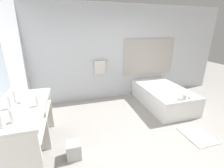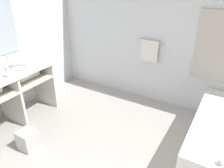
# 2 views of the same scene
# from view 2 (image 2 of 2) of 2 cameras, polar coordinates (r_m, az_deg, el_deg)

# --- Properties ---
(wall_back_with_blinds) EXTENTS (7.40, 0.13, 2.70)m
(wall_back_with_blinds) POSITION_cam_2_polar(r_m,az_deg,el_deg) (3.88, 15.46, 12.87)
(wall_back_with_blinds) COLOR silver
(wall_back_with_blinds) RESTS_ON ground_plane
(vanity_counter) EXTENTS (0.63, 1.42, 0.90)m
(vanity_counter) POSITION_cam_2_polar(r_m,az_deg,el_deg) (3.74, -25.15, -0.53)
(vanity_counter) COLOR silver
(vanity_counter) RESTS_ON ground_plane
(sink_faucet) EXTENTS (0.09, 0.04, 0.18)m
(sink_faucet) POSITION_cam_2_polar(r_m,az_deg,el_deg) (3.85, -25.44, 5.60)
(sink_faucet) COLOR silver
(sink_faucet) RESTS_ON vanity_counter
(soap_dispenser) EXTENTS (0.05, 0.05, 0.18)m
(soap_dispenser) POSITION_cam_2_polar(r_m,az_deg,el_deg) (3.40, -25.47, 2.82)
(soap_dispenser) COLOR white
(soap_dispenser) RESTS_ON vanity_counter
(waste_bin) EXTENTS (0.23, 0.23, 0.28)m
(waste_bin) POSITION_cam_2_polar(r_m,az_deg,el_deg) (3.36, -21.15, -13.38)
(waste_bin) COLOR #B2B2B2
(waste_bin) RESTS_ON ground_plane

